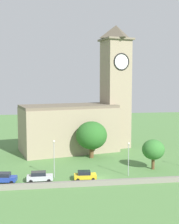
% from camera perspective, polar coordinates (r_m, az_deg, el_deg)
% --- Properties ---
extents(ground_plane, '(200.00, 200.00, 0.00)m').
position_cam_1_polar(ground_plane, '(74.03, -0.24, -8.71)').
color(ground_plane, '#517F42').
extents(church, '(31.47, 18.30, 33.62)m').
position_cam_1_polar(church, '(82.42, -1.35, -0.67)').
color(church, gray).
rests_on(church, ground).
extents(quay_barrier, '(50.63, 0.70, 0.97)m').
position_cam_1_polar(quay_barrier, '(56.28, 2.40, -12.95)').
color(quay_barrier, gray).
rests_on(quay_barrier, ground).
extents(car_blue, '(4.39, 2.69, 1.88)m').
position_cam_1_polar(car_blue, '(59.39, -15.47, -11.68)').
color(car_blue, '#233D9E').
rests_on(car_blue, ground).
extents(car_silver, '(4.76, 2.13, 1.90)m').
position_cam_1_polar(car_silver, '(58.70, -9.24, -11.73)').
color(car_silver, silver).
rests_on(car_silver, ground).
extents(car_yellow, '(4.27, 2.40, 1.70)m').
position_cam_1_polar(car_yellow, '(59.00, -0.86, -11.67)').
color(car_yellow, gold).
rests_on(car_yellow, ground).
extents(streetlamp_west_mid, '(0.44, 0.44, 7.31)m').
position_cam_1_polar(streetlamp_west_mid, '(59.60, -6.59, -7.54)').
color(streetlamp_west_mid, '#9EA0A5').
rests_on(streetlamp_west_mid, ground).
extents(streetlamp_central, '(0.44, 0.44, 6.67)m').
position_cam_1_polar(streetlamp_central, '(60.85, 7.24, -7.63)').
color(streetlamp_central, '#9EA0A5').
rests_on(streetlamp_central, ground).
extents(tree_by_tower, '(4.72, 4.72, 6.33)m').
position_cam_1_polar(tree_by_tower, '(66.29, 11.75, -6.85)').
color(tree_by_tower, brown).
rests_on(tree_by_tower, ground).
extents(tree_churchyard, '(7.49, 7.49, 8.86)m').
position_cam_1_polar(tree_churchyard, '(74.13, 0.38, -4.37)').
color(tree_churchyard, brown).
rests_on(tree_churchyard, ground).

